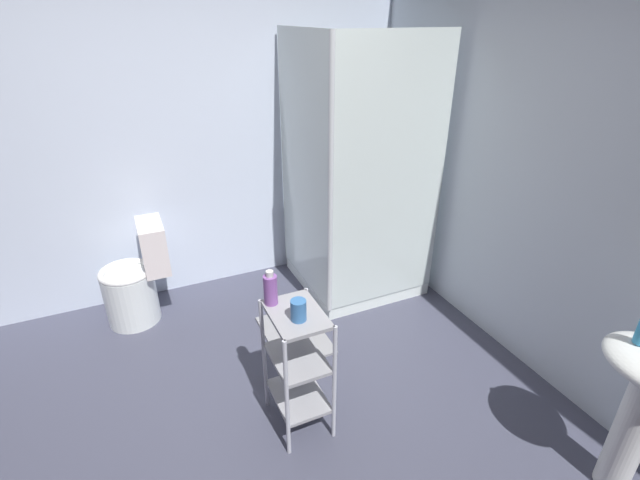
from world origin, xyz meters
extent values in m
cube|color=#434456|center=(0.00, 0.00, -0.01)|extent=(4.20, 4.20, 0.02)
cube|color=silver|center=(0.00, 1.85, 1.25)|extent=(4.20, 0.10, 2.50)
cube|color=silver|center=(-1.85, 0.00, 1.25)|extent=(0.10, 4.20, 2.50)
cube|color=white|center=(-1.31, 1.27, 0.05)|extent=(0.90, 0.90, 0.10)
cube|color=silver|center=(-1.31, 0.82, 1.05)|extent=(0.90, 0.02, 1.90)
cube|color=silver|center=(-0.86, 1.27, 1.05)|extent=(0.02, 0.90, 1.90)
cylinder|color=silver|center=(-0.86, 0.82, 1.05)|extent=(0.04, 0.04, 1.90)
cylinder|color=silver|center=(-1.31, 1.27, 0.10)|extent=(0.08, 0.08, 0.00)
cylinder|color=white|center=(0.90, 1.52, 0.34)|extent=(0.15, 0.15, 0.68)
cylinder|color=white|center=(-1.48, -0.51, 0.20)|extent=(0.37, 0.37, 0.40)
torus|color=white|center=(-1.48, -0.51, 0.42)|extent=(0.37, 0.37, 0.04)
cube|color=white|center=(-1.48, -0.29, 0.58)|extent=(0.35, 0.17, 0.36)
cylinder|color=silver|center=(-0.27, 0.14, 0.37)|extent=(0.02, 0.02, 0.74)
cylinder|color=silver|center=(0.09, 0.14, 0.37)|extent=(0.02, 0.02, 0.74)
cylinder|color=silver|center=(-0.27, 0.40, 0.37)|extent=(0.02, 0.02, 0.74)
cylinder|color=silver|center=(0.09, 0.40, 0.37)|extent=(0.02, 0.02, 0.74)
cube|color=#99999E|center=(-0.09, 0.27, 0.18)|extent=(0.36, 0.26, 0.02)
cube|color=#99999E|center=(-0.09, 0.27, 0.45)|extent=(0.36, 0.26, 0.02)
cube|color=#99999E|center=(-0.09, 0.27, 0.73)|extent=(0.36, 0.26, 0.02)
cylinder|color=#874FA1|center=(-0.22, 0.18, 0.82)|extent=(0.07, 0.07, 0.16)
cylinder|color=silver|center=(-0.22, 0.18, 0.92)|extent=(0.04, 0.04, 0.03)
cylinder|color=#3870B2|center=(-0.03, 0.26, 0.79)|extent=(0.08, 0.08, 0.11)
cube|color=gray|center=(-0.80, 0.52, 0.01)|extent=(0.60, 0.40, 0.02)
camera|label=1|loc=(1.65, -0.39, 2.08)|focal=25.46mm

